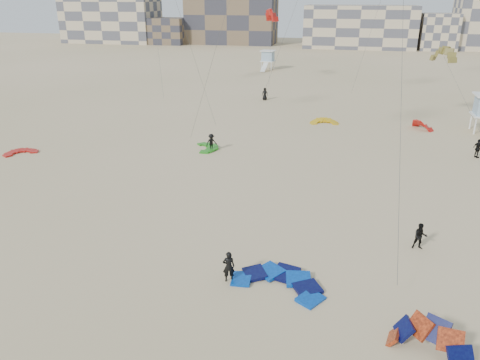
# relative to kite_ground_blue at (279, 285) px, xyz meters

# --- Properties ---
(ground) EXTENTS (320.00, 320.00, 0.00)m
(ground) POSITION_rel_kite_ground_blue_xyz_m (-3.85, -1.12, 0.00)
(ground) COLOR #D4B68E
(ground) RESTS_ON ground
(kite_ground_blue) EXTENTS (5.80, 5.96, 1.10)m
(kite_ground_blue) POSITION_rel_kite_ground_blue_xyz_m (0.00, 0.00, 0.00)
(kite_ground_blue) COLOR #0448BD
(kite_ground_blue) RESTS_ON ground
(kite_ground_orange) EXTENTS (5.12, 5.10, 3.74)m
(kite_ground_orange) POSITION_rel_kite_ground_blue_xyz_m (7.22, -3.88, 0.00)
(kite_ground_orange) COLOR #E1491B
(kite_ground_orange) RESTS_ON ground
(kite_ground_red) EXTENTS (4.19, 4.20, 0.62)m
(kite_ground_red) POSITION_rel_kite_ground_blue_xyz_m (-28.52, 17.25, 0.00)
(kite_ground_red) COLOR red
(kite_ground_red) RESTS_ON ground
(kite_ground_green) EXTENTS (4.26, 4.14, 0.59)m
(kite_ground_green) POSITION_rel_kite_ground_blue_xyz_m (-10.67, 22.80, 0.00)
(kite_ground_green) COLOR #1DA019
(kite_ground_green) RESTS_ON ground
(kite_ground_red_far) EXTENTS (4.01, 3.98, 2.95)m
(kite_ground_red_far) POSITION_rel_kite_ground_blue_xyz_m (12.19, 35.52, 0.00)
(kite_ground_red_far) COLOR red
(kite_ground_red_far) RESTS_ON ground
(kite_ground_yellow) EXTENTS (3.78, 3.96, 1.64)m
(kite_ground_yellow) POSITION_rel_kite_ground_blue_xyz_m (0.75, 35.76, 0.00)
(kite_ground_yellow) COLOR #EDA007
(kite_ground_yellow) RESTS_ON ground
(kitesurfer_main) EXTENTS (0.77, 0.61, 1.84)m
(kitesurfer_main) POSITION_rel_kite_ground_blue_xyz_m (-2.77, -0.18, 0.92)
(kitesurfer_main) COLOR black
(kitesurfer_main) RESTS_ON ground
(kitesurfer_b) EXTENTS (0.88, 0.71, 1.72)m
(kitesurfer_b) POSITION_rel_kite_ground_blue_xyz_m (8.04, 5.82, 0.86)
(kitesurfer_b) COLOR black
(kitesurfer_b) RESTS_ON ground
(kitesurfer_c) EXTENTS (1.31, 1.23, 1.78)m
(kitesurfer_c) POSITION_rel_kite_ground_blue_xyz_m (-9.98, 22.16, 0.89)
(kitesurfer_c) COLOR black
(kitesurfer_c) RESTS_ON ground
(kitesurfer_d) EXTENTS (0.95, 1.18, 1.88)m
(kitesurfer_d) POSITION_rel_kite_ground_blue_xyz_m (15.94, 25.57, 0.94)
(kitesurfer_d) COLOR black
(kitesurfer_d) RESTS_ON ground
(kitesurfer_e) EXTENTS (0.97, 0.70, 1.85)m
(kitesurfer_e) POSITION_rel_kite_ground_blue_xyz_m (-8.76, 47.80, 0.92)
(kitesurfer_e) COLOR black
(kitesurfer_e) RESTS_ON ground
(kite_fly_olive) EXTENTS (5.37, 13.47, 8.38)m
(kite_fly_olive) POSITION_rel_kite_ground_blue_xyz_m (13.99, 38.83, 8.13)
(kite_fly_olive) COLOR olive
(kite_fly_olive) RESTS_ON ground
(kite_fly_red) EXTENTS (5.15, 9.31, 11.90)m
(kite_fly_red) POSITION_rel_kite_ground_blue_xyz_m (-10.20, 62.27, 11.39)
(kite_fly_red) COLOR red
(kite_fly_red) RESTS_ON ground
(lifeguard_tower_far) EXTENTS (3.17, 5.66, 4.00)m
(lifeguard_tower_far) POSITION_rel_kite_ground_blue_xyz_m (-13.21, 78.20, 1.98)
(lifeguard_tower_far) COLOR white
(lifeguard_tower_far) RESTS_ON ground
(condo_west_a) EXTENTS (30.00, 15.00, 14.00)m
(condo_west_a) POSITION_rel_kite_ground_blue_xyz_m (-73.85, 128.88, 7.00)
(condo_west_a) COLOR beige
(condo_west_a) RESTS_ON ground
(condo_west_b) EXTENTS (28.00, 14.00, 18.00)m
(condo_west_b) POSITION_rel_kite_ground_blue_xyz_m (-33.85, 132.88, 9.00)
(condo_west_b) COLOR brown
(condo_west_b) RESTS_ON ground
(condo_mid) EXTENTS (32.00, 16.00, 12.00)m
(condo_mid) POSITION_rel_kite_ground_blue_xyz_m (6.15, 128.88, 6.00)
(condo_mid) COLOR beige
(condo_mid) RESTS_ON ground
(condo_fill_left) EXTENTS (12.00, 10.00, 8.00)m
(condo_fill_left) POSITION_rel_kite_ground_blue_xyz_m (-53.85, 126.88, 4.00)
(condo_fill_left) COLOR brown
(condo_fill_left) RESTS_ON ground
(condo_fill_right) EXTENTS (10.00, 10.00, 10.00)m
(condo_fill_right) POSITION_rel_kite_ground_blue_xyz_m (28.15, 126.88, 5.00)
(condo_fill_right) COLOR beige
(condo_fill_right) RESTS_ON ground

